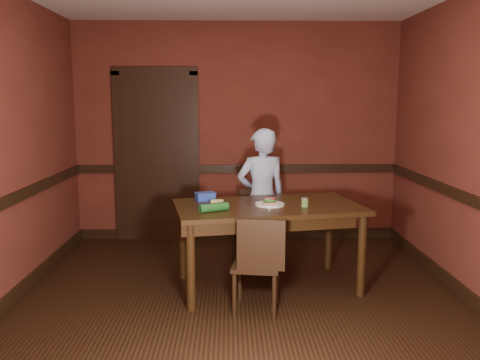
{
  "coord_description": "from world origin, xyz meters",
  "views": [
    {
      "loc": [
        -0.09,
        -4.09,
        1.75
      ],
      "look_at": [
        0.0,
        0.35,
        1.05
      ],
      "focal_mm": 38.0,
      "sensor_mm": 36.0,
      "label": 1
    }
  ],
  "objects_px": {
    "chair_far": "(252,229)",
    "food_tub": "(205,196)",
    "sandwich_plate": "(270,203)",
    "sauce_jar": "(305,202)",
    "cheese_saucer": "(217,203)",
    "chair_near": "(256,263)",
    "dining_table": "(267,246)",
    "person": "(262,197)"
  },
  "relations": [
    {
      "from": "chair_far",
      "to": "food_tub",
      "type": "relative_size",
      "value": 3.69
    },
    {
      "from": "chair_far",
      "to": "sandwich_plate",
      "type": "relative_size",
      "value": 3.0
    },
    {
      "from": "sauce_jar",
      "to": "cheese_saucer",
      "type": "xyz_separation_m",
      "value": [
        -0.8,
        0.09,
        -0.02
      ]
    },
    {
      "from": "chair_near",
      "to": "sandwich_plate",
      "type": "relative_size",
      "value": 3.04
    },
    {
      "from": "sandwich_plate",
      "to": "cheese_saucer",
      "type": "bearing_deg",
      "value": 178.23
    },
    {
      "from": "dining_table",
      "to": "chair_near",
      "type": "xyz_separation_m",
      "value": [
        -0.13,
        -0.55,
        0.02
      ]
    },
    {
      "from": "sandwich_plate",
      "to": "cheese_saucer",
      "type": "distance_m",
      "value": 0.48
    },
    {
      "from": "person",
      "to": "sandwich_plate",
      "type": "distance_m",
      "value": 0.71
    },
    {
      "from": "chair_far",
      "to": "sauce_jar",
      "type": "height_order",
      "value": "sauce_jar"
    },
    {
      "from": "chair_near",
      "to": "person",
      "type": "height_order",
      "value": "person"
    },
    {
      "from": "person",
      "to": "cheese_saucer",
      "type": "height_order",
      "value": "person"
    },
    {
      "from": "person",
      "to": "sandwich_plate",
      "type": "bearing_deg",
      "value": 78.04
    },
    {
      "from": "dining_table",
      "to": "chair_far",
      "type": "relative_size",
      "value": 2.08
    },
    {
      "from": "sandwich_plate",
      "to": "sauce_jar",
      "type": "xyz_separation_m",
      "value": [
        0.31,
        -0.07,
        0.02
      ]
    },
    {
      "from": "chair_far",
      "to": "sauce_jar",
      "type": "distance_m",
      "value": 0.94
    },
    {
      "from": "sandwich_plate",
      "to": "sauce_jar",
      "type": "distance_m",
      "value": 0.32
    },
    {
      "from": "dining_table",
      "to": "cheese_saucer",
      "type": "bearing_deg",
      "value": 170.6
    },
    {
      "from": "food_tub",
      "to": "chair_far",
      "type": "bearing_deg",
      "value": 18.21
    },
    {
      "from": "chair_near",
      "to": "food_tub",
      "type": "relative_size",
      "value": 3.74
    },
    {
      "from": "chair_far",
      "to": "food_tub",
      "type": "xyz_separation_m",
      "value": [
        -0.48,
        -0.39,
        0.43
      ]
    },
    {
      "from": "chair_far",
      "to": "chair_near",
      "type": "xyz_separation_m",
      "value": [
        -0.02,
        -1.15,
        0.01
      ]
    },
    {
      "from": "dining_table",
      "to": "sauce_jar",
      "type": "relative_size",
      "value": 20.56
    },
    {
      "from": "sandwich_plate",
      "to": "sauce_jar",
      "type": "bearing_deg",
      "value": -12.89
    },
    {
      "from": "chair_far",
      "to": "chair_near",
      "type": "bearing_deg",
      "value": -104.32
    },
    {
      "from": "chair_far",
      "to": "food_tub",
      "type": "height_order",
      "value": "food_tub"
    },
    {
      "from": "dining_table",
      "to": "sauce_jar",
      "type": "distance_m",
      "value": 0.56
    },
    {
      "from": "chair_far",
      "to": "person",
      "type": "xyz_separation_m",
      "value": [
        0.1,
        0.07,
        0.33
      ]
    },
    {
      "from": "sauce_jar",
      "to": "food_tub",
      "type": "distance_m",
      "value": 0.97
    },
    {
      "from": "sauce_jar",
      "to": "cheese_saucer",
      "type": "height_order",
      "value": "sauce_jar"
    },
    {
      "from": "dining_table",
      "to": "chair_far",
      "type": "height_order",
      "value": "chair_far"
    },
    {
      "from": "chair_far",
      "to": "sauce_jar",
      "type": "relative_size",
      "value": 9.87
    },
    {
      "from": "person",
      "to": "food_tub",
      "type": "xyz_separation_m",
      "value": [
        -0.57,
        -0.46,
        0.1
      ]
    },
    {
      "from": "person",
      "to": "chair_far",
      "type": "bearing_deg",
      "value": 19.72
    },
    {
      "from": "cheese_saucer",
      "to": "sandwich_plate",
      "type": "bearing_deg",
      "value": -1.77
    },
    {
      "from": "sauce_jar",
      "to": "dining_table",
      "type": "bearing_deg",
      "value": 163.74
    },
    {
      "from": "sandwich_plate",
      "to": "sauce_jar",
      "type": "relative_size",
      "value": 3.29
    },
    {
      "from": "chair_near",
      "to": "cheese_saucer",
      "type": "distance_m",
      "value": 0.75
    },
    {
      "from": "sauce_jar",
      "to": "sandwich_plate",
      "type": "bearing_deg",
      "value": 167.11
    },
    {
      "from": "sandwich_plate",
      "to": "dining_table",
      "type": "bearing_deg",
      "value": 122.45
    },
    {
      "from": "chair_far",
      "to": "chair_near",
      "type": "relative_size",
      "value": 0.99
    },
    {
      "from": "chair_near",
      "to": "sandwich_plate",
      "type": "bearing_deg",
      "value": -97.14
    },
    {
      "from": "chair_far",
      "to": "person",
      "type": "distance_m",
      "value": 0.35
    }
  ]
}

